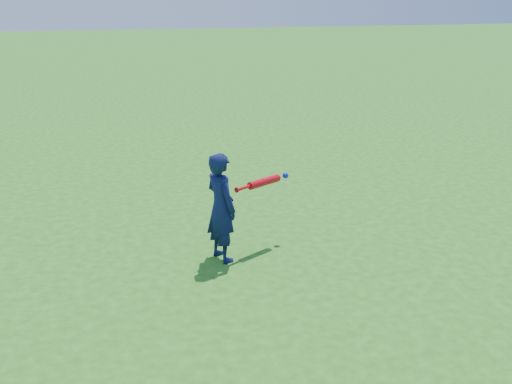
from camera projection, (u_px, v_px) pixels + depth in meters
ground at (252, 260)px, 6.13m from camera, size 80.00×80.00×0.00m
child at (221, 207)px, 5.98m from camera, size 0.42×0.51×1.18m
bat_swing at (266, 181)px, 6.28m from camera, size 0.70×0.41×0.09m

